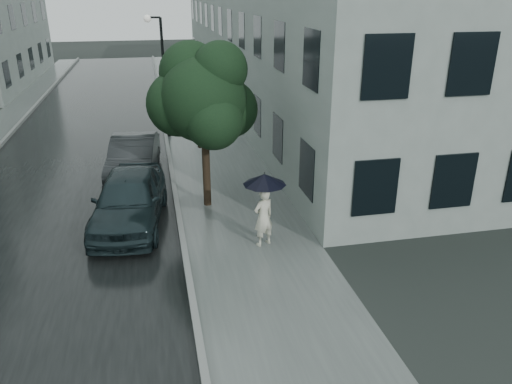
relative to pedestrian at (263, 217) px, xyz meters
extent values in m
plane|color=black|center=(-0.50, -2.00, -0.80)|extent=(120.00, 120.00, 0.00)
cube|color=slate|center=(-0.25, 10.00, -0.80)|extent=(3.50, 60.00, 0.01)
cube|color=slate|center=(-2.08, 10.00, -0.73)|extent=(0.15, 60.00, 0.15)
cube|color=black|center=(-5.58, 10.00, -0.80)|extent=(6.85, 60.00, 0.00)
cube|color=gray|center=(5.00, 17.50, 3.70)|extent=(7.00, 36.00, 9.00)
cube|color=black|center=(1.52, 17.50, 3.70)|extent=(0.08, 32.40, 7.20)
cube|color=black|center=(-10.82, 28.00, 3.20)|extent=(0.08, 16.20, 6.40)
imported|color=beige|center=(0.00, 0.00, 0.00)|extent=(0.68, 0.58, 1.59)
cylinder|color=black|center=(0.03, 0.04, 0.55)|extent=(0.02, 0.02, 0.69)
cone|color=black|center=(0.03, 0.04, 1.03)|extent=(1.11, 1.11, 0.28)
cylinder|color=black|center=(0.03, 0.04, 1.19)|extent=(0.02, 0.02, 0.08)
cylinder|color=black|center=(0.03, 0.04, 0.18)|extent=(0.03, 0.03, 0.06)
cylinder|color=#332619|center=(-1.13, 2.94, 0.37)|extent=(0.24, 0.24, 2.35)
sphere|color=#183417|center=(-1.13, 2.94, 2.52)|extent=(2.52, 2.52, 2.52)
sphere|color=#183417|center=(-0.34, 3.23, 2.13)|extent=(1.74, 1.74, 1.74)
sphere|color=#183417|center=(-1.81, 3.33, 2.33)|extent=(1.94, 1.94, 1.94)
sphere|color=#183417|center=(-0.94, 2.26, 2.03)|extent=(1.64, 1.64, 1.64)
sphere|color=#183417|center=(-1.42, 3.52, 3.20)|extent=(1.84, 1.84, 1.84)
sphere|color=#183417|center=(-0.65, 2.75, 3.39)|extent=(1.56, 1.56, 1.56)
cylinder|color=black|center=(-1.95, 11.16, 1.77)|extent=(0.12, 0.12, 5.15)
cylinder|color=black|center=(-1.95, 11.16, -0.70)|extent=(0.28, 0.28, 0.20)
cylinder|color=black|center=(-2.20, 11.22, 4.35)|extent=(0.51, 0.20, 0.08)
sphere|color=silver|center=(-2.49, 11.29, 4.30)|extent=(0.32, 0.32, 0.32)
imported|color=#182629|center=(-3.43, 2.00, -0.02)|extent=(2.39, 4.74, 1.55)
imported|color=#242729|center=(-3.37, 5.96, -0.08)|extent=(1.96, 4.50, 1.44)
camera|label=1|loc=(-2.62, -11.40, 5.49)|focal=35.00mm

